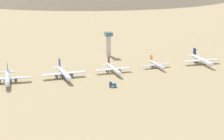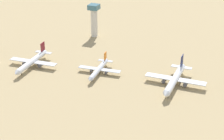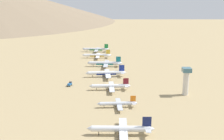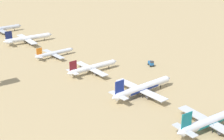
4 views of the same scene
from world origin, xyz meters
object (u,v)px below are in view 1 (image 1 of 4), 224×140
(parked_jet_3, at_px, (64,73))
(parked_jet_4, at_px, (113,69))
(parked_jet_5, at_px, (157,65))
(parked_jet_6, at_px, (202,60))
(service_truck, at_px, (112,84))
(parked_jet_2, at_px, (8,78))
(control_tower, at_px, (108,43))

(parked_jet_3, relative_size, parked_jet_4, 1.15)
(parked_jet_3, height_order, parked_jet_5, parked_jet_3)
(parked_jet_5, height_order, parked_jet_6, parked_jet_6)
(parked_jet_6, relative_size, service_truck, 7.31)
(service_truck, bearing_deg, parked_jet_3, -136.92)
(parked_jet_4, relative_size, parked_jet_6, 0.91)
(parked_jet_2, relative_size, control_tower, 1.80)
(parked_jet_5, relative_size, service_truck, 5.53)
(parked_jet_2, relative_size, parked_jet_6, 1.03)
(parked_jet_5, distance_m, parked_jet_6, 44.44)
(parked_jet_2, bearing_deg, parked_jet_3, 93.54)
(parked_jet_3, relative_size, service_truck, 7.61)
(parked_jet_2, xyz_separation_m, parked_jet_6, (-15.17, 172.13, -0.07))
(service_truck, distance_m, control_tower, 105.28)
(parked_jet_5, bearing_deg, parked_jet_6, 92.11)
(parked_jet_5, height_order, control_tower, control_tower)
(parked_jet_2, distance_m, parked_jet_5, 128.45)
(parked_jet_4, relative_size, service_truck, 6.62)
(parked_jet_4, height_order, control_tower, control_tower)
(control_tower, bearing_deg, parked_jet_2, -54.25)
(parked_jet_2, bearing_deg, parked_jet_4, 94.91)
(parked_jet_2, bearing_deg, control_tower, 125.75)
(parked_jet_5, bearing_deg, parked_jet_4, -81.58)
(parked_jet_2, distance_m, parked_jet_6, 172.80)
(parked_jet_3, height_order, parked_jet_6, parked_jet_3)
(parked_jet_6, bearing_deg, parked_jet_2, -84.96)
(parked_jet_4, bearing_deg, parked_jet_6, 95.16)
(service_truck, xyz_separation_m, control_tower, (-101.97, 23.59, 11.38))
(parked_jet_2, xyz_separation_m, service_truck, (30.75, 75.33, -2.03))
(parked_jet_3, relative_size, parked_jet_6, 1.04)
(parked_jet_6, distance_m, control_tower, 92.68)
(parked_jet_4, xyz_separation_m, service_truck, (38.19, -11.25, -1.57))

